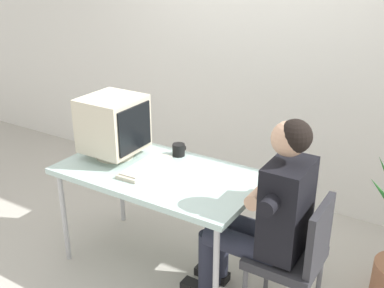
# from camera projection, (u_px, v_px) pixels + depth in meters

# --- Properties ---
(ground_plane) EXTENTS (12.00, 12.00, 0.00)m
(ground_plane) POSITION_uv_depth(u_px,v_px,m) (162.00, 263.00, 3.32)
(ground_plane) COLOR #B2ADA3
(wall_back) EXTENTS (8.00, 0.10, 3.00)m
(wall_back) POSITION_uv_depth(u_px,v_px,m) (288.00, 30.00, 3.69)
(wall_back) COLOR silver
(wall_back) RESTS_ON ground_plane
(desk) EXTENTS (1.34, 0.74, 0.74)m
(desk) POSITION_uv_depth(u_px,v_px,m) (159.00, 178.00, 3.05)
(desk) COLOR #B7B7BC
(desk) RESTS_ON ground_plane
(crt_monitor) EXTENTS (0.38, 0.39, 0.43)m
(crt_monitor) POSITION_uv_depth(u_px,v_px,m) (113.00, 124.00, 3.17)
(crt_monitor) COLOR beige
(crt_monitor) RESTS_ON desk
(keyboard) EXTENTS (0.16, 0.44, 0.03)m
(keyboard) POSITION_uv_depth(u_px,v_px,m) (145.00, 166.00, 3.06)
(keyboard) COLOR beige
(keyboard) RESTS_ON desk
(office_chair) EXTENTS (0.40, 0.40, 0.83)m
(office_chair) POSITION_uv_depth(u_px,v_px,m) (296.00, 254.00, 2.63)
(office_chair) COLOR #4C4C51
(office_chair) RESTS_ON ground_plane
(person_seated) EXTENTS (0.74, 0.54, 1.28)m
(person_seated) POSITION_uv_depth(u_px,v_px,m) (266.00, 213.00, 2.65)
(person_seated) COLOR black
(person_seated) RESTS_ON ground_plane
(desk_mug) EXTENTS (0.09, 0.10, 0.09)m
(desk_mug) POSITION_uv_depth(u_px,v_px,m) (179.00, 150.00, 3.25)
(desk_mug) COLOR black
(desk_mug) RESTS_ON desk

